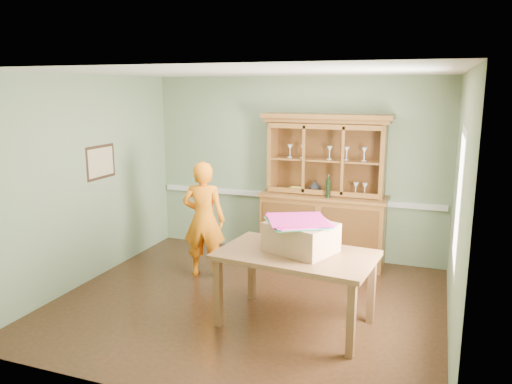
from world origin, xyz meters
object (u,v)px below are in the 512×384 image
at_px(dining_table, 296,261).
at_px(china_hutch, 323,211).
at_px(cardboard_box, 301,237).
at_px(person, 204,220).

bearing_deg(dining_table, china_hutch, 100.67).
height_order(china_hutch, cardboard_box, china_hutch).
distance_m(china_hutch, cardboard_box, 2.03).
bearing_deg(china_hutch, person, -141.09).
xyz_separation_m(china_hutch, person, (-1.39, -1.12, 0.03)).
distance_m(dining_table, cardboard_box, 0.27).
relative_size(cardboard_box, person, 0.42).
distance_m(dining_table, person, 1.83).
distance_m(china_hutch, person, 1.78).
distance_m(china_hutch, dining_table, 2.09).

